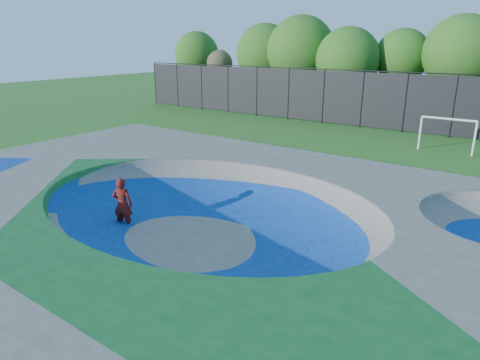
% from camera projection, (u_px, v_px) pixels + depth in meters
% --- Properties ---
extents(ground, '(120.00, 120.00, 0.00)m').
position_uv_depth(ground, '(206.00, 243.00, 13.16)').
color(ground, '#28611A').
rests_on(ground, ground).
extents(skate_deck, '(22.00, 14.00, 1.50)m').
position_uv_depth(skate_deck, '(205.00, 221.00, 12.93)').
color(skate_deck, gray).
rests_on(skate_deck, ground).
extents(skater, '(0.77, 0.68, 1.78)m').
position_uv_depth(skater, '(123.00, 204.00, 13.86)').
color(skater, red).
rests_on(skater, ground).
extents(skateboard, '(0.81, 0.49, 0.05)m').
position_uv_depth(skateboard, '(125.00, 229.00, 14.13)').
color(skateboard, black).
rests_on(skateboard, ground).
extents(soccer_goal, '(2.93, 0.12, 1.93)m').
position_uv_depth(soccer_goal, '(448.00, 129.00, 23.67)').
color(soccer_goal, silver).
rests_on(soccer_goal, ground).
extents(fence, '(48.09, 0.09, 4.04)m').
position_uv_depth(fence, '(406.00, 101.00, 28.77)').
color(fence, black).
rests_on(fence, ground).
extents(treeline, '(53.27, 7.06, 8.53)m').
position_uv_depth(treeline, '(462.00, 54.00, 30.59)').
color(treeline, '#4D3326').
rests_on(treeline, ground).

